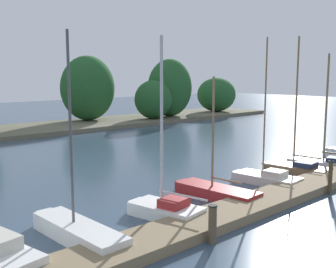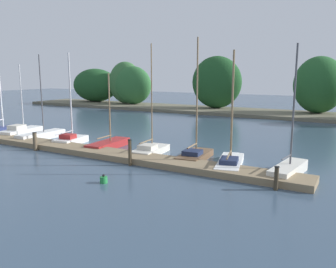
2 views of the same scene
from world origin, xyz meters
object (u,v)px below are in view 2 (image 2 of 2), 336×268
sailboat_8 (289,168)px  mooring_piling_2 (130,152)px  mooring_piling_1 (35,141)px  channel_buoy_0 (104,180)px  sailboat_0 (2,127)px  sailboat_6 (195,154)px  sailboat_1 (22,131)px  sailboat_2 (43,135)px  mooring_piling_3 (276,178)px  sailboat_3 (71,139)px  sailboat_4 (110,144)px  sailboat_7 (230,161)px  sailboat_5 (151,149)px

sailboat_8 → mooring_piling_2: sailboat_8 is taller
mooring_piling_1 → channel_buoy_0: bearing=-19.9°
sailboat_0 → sailboat_8: bearing=-97.6°
sailboat_6 → mooring_piling_1: (-10.32, -3.15, 0.29)m
sailboat_1 → channel_buoy_0: size_ratio=13.69×
sailboat_1 → sailboat_2: sailboat_2 is taller
sailboat_6 → mooring_piling_3: (5.46, -3.21, 0.22)m
sailboat_3 → sailboat_2: bearing=73.6°
sailboat_8 → mooring_piling_1: (-15.84, -2.54, 0.25)m
sailboat_0 → sailboat_8: size_ratio=1.30×
sailboat_2 → mooring_piling_3: 19.01m
sailboat_4 → sailboat_7: sailboat_7 is taller
sailboat_4 → mooring_piling_2: sailboat_4 is taller
channel_buoy_0 → sailboat_8: bearing=37.6°
sailboat_2 → sailboat_6: bearing=-91.0°
sailboat_4 → sailboat_6: 6.59m
mooring_piling_3 → sailboat_2: bearing=170.4°
sailboat_3 → mooring_piling_3: 15.53m
sailboat_2 → sailboat_4: size_ratio=1.28×
mooring_piling_3 → channel_buoy_0: bearing=-157.3°
sailboat_7 → mooring_piling_1: 12.97m
sailboat_0 → mooring_piling_1: 9.04m
sailboat_4 → sailboat_1: bearing=84.9°
sailboat_4 → sailboat_6: (6.59, -0.03, 0.05)m
mooring_piling_3 → channel_buoy_0: (-7.24, -3.02, -0.39)m
sailboat_0 → mooring_piling_3: 24.41m
sailboat_2 → channel_buoy_0: (11.50, -6.20, -0.17)m
sailboat_0 → sailboat_7: size_ratio=1.34×
sailboat_3 → sailboat_6: 9.81m
sailboat_7 → mooring_piling_2: size_ratio=4.24×
sailboat_5 → sailboat_6: size_ratio=0.97×
sailboat_2 → mooring_piling_2: (10.74, -3.06, 0.42)m
sailboat_2 → sailboat_7: bearing=-92.9°
sailboat_4 → mooring_piling_1: size_ratio=4.14×
sailboat_8 → mooring_piling_2: (-8.07, -2.49, 0.38)m
mooring_piling_3 → sailboat_3: bearing=169.5°
sailboat_0 → channel_buoy_0: sailboat_0 is taller
sailboat_0 → sailboat_5: sailboat_0 is taller
sailboat_7 → mooring_piling_3: size_ratio=5.82×
sailboat_5 → sailboat_7: 5.44m
sailboat_7 → mooring_piling_2: bearing=103.9°
sailboat_8 → mooring_piling_2: size_ratio=4.37×
sailboat_1 → sailboat_2: (2.71, -0.20, -0.03)m
sailboat_7 → sailboat_2: bearing=74.5°
mooring_piling_3 → sailboat_0: bearing=171.9°
sailboat_0 → mooring_piling_2: sailboat_0 is taller
channel_buoy_0 → sailboat_4: bearing=127.5°
sailboat_2 → sailboat_3: 3.49m
sailboat_7 → channel_buoy_0: 7.07m
sailboat_3 → channel_buoy_0: sailboat_3 is taller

